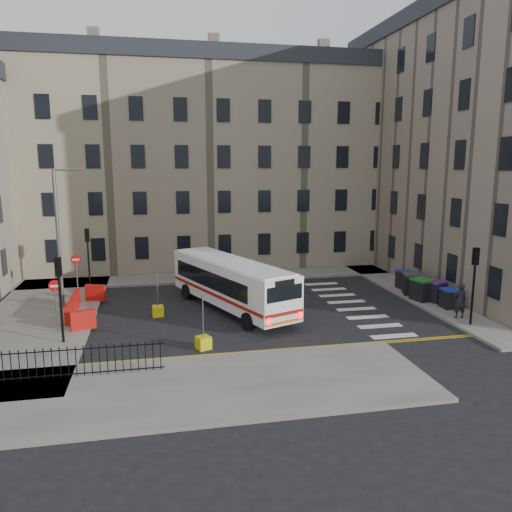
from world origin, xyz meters
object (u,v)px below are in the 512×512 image
object	(u,v)px
wheelie_bin_e	(406,279)
bollard_chevron	(203,343)
wheelie_bin_a	(449,298)
wheelie_bin_b	(435,291)
bus	(231,282)
pedestrian	(460,301)
streetlamp	(58,237)
wheelie_bin_c	(422,289)
wheelie_bin_d	(411,283)
bollard_yellow	(158,311)

from	to	relation	value
wheelie_bin_e	bollard_chevron	world-z (taller)	wheelie_bin_e
wheelie_bin_a	wheelie_bin_b	size ratio (longest dim) A/B	0.79
bus	wheelie_bin_b	bearing A→B (deg)	-27.02
wheelie_bin_b	pedestrian	distance (m)	3.44
streetlamp	wheelie_bin_e	world-z (taller)	streetlamp
wheelie_bin_b	wheelie_bin_e	size ratio (longest dim) A/B	1.16
wheelie_bin_c	pedestrian	size ratio (longest dim) A/B	0.74
bus	pedestrian	xyz separation A→B (m)	(11.95, -4.58, -0.55)
wheelie_bin_e	wheelie_bin_a	bearing A→B (deg)	-95.85
wheelie_bin_d	bollard_yellow	world-z (taller)	wheelie_bin_d
wheelie_bin_c	bollard_yellow	distance (m)	16.08
wheelie_bin_b	wheelie_bin_e	xyz separation A→B (m)	(-0.22, 3.27, -0.03)
wheelie_bin_a	wheelie_bin_c	world-z (taller)	wheelie_bin_c
bollard_chevron	pedestrian	bearing A→B (deg)	5.92
wheelie_bin_a	bollard_yellow	distance (m)	16.93
streetlamp	bollard_yellow	world-z (taller)	streetlamp
wheelie_bin_c	wheelie_bin_d	distance (m)	1.56
wheelie_bin_c	pedestrian	xyz separation A→B (m)	(0.13, -3.72, 0.29)
wheelie_bin_c	wheelie_bin_b	bearing A→B (deg)	-40.12
wheelie_bin_a	pedestrian	world-z (taller)	pedestrian
wheelie_bin_b	bollard_yellow	world-z (taller)	wheelie_bin_b
wheelie_bin_c	bollard_chevron	xyz separation A→B (m)	(-14.05, -5.19, -0.53)
wheelie_bin_d	bollard_yellow	distance (m)	16.25
bus	wheelie_bin_a	size ratio (longest dim) A/B	9.38
wheelie_bin_e	pedestrian	distance (m)	6.67
pedestrian	bus	bearing A→B (deg)	-17.00
wheelie_bin_d	pedestrian	bearing A→B (deg)	-71.40
bollard_yellow	wheelie_bin_c	bearing A→B (deg)	-1.30
streetlamp	wheelie_bin_e	bearing A→B (deg)	0.74
bollard_chevron	wheelie_bin_d	bearing A→B (deg)	25.43
wheelie_bin_b	wheelie_bin_c	bearing A→B (deg)	132.59
wheelie_bin_a	wheelie_bin_b	distance (m)	1.52
wheelie_bin_c	bollard_chevron	size ratio (longest dim) A/B	2.39
streetlamp	pedestrian	size ratio (longest dim) A/B	4.21
wheelie_bin_e	bollard_chevron	xyz separation A→B (m)	(-14.50, -8.12, -0.47)
wheelie_bin_d	bus	bearing A→B (deg)	-158.16
wheelie_bin_c	wheelie_bin_e	distance (m)	2.97
wheelie_bin_d	bollard_chevron	distance (m)	15.70
bus	wheelie_bin_a	world-z (taller)	bus
wheelie_bin_b	bollard_chevron	world-z (taller)	wheelie_bin_b
wheelie_bin_c	pedestrian	bearing A→B (deg)	-101.61
bus	wheelie_bin_b	distance (m)	12.58
bus	wheelie_bin_d	xyz separation A→B (m)	(11.94, 0.69, -0.83)
wheelie_bin_a	bollard_chevron	bearing A→B (deg)	-162.36
pedestrian	bollard_chevron	world-z (taller)	pedestrian
wheelie_bin_e	bollard_yellow	bearing A→B (deg)	179.85
streetlamp	wheelie_bin_a	size ratio (longest dim) A/B	7.11
streetlamp	wheelie_bin_c	distance (m)	21.97
wheelie_bin_e	bollard_chevron	distance (m)	16.62
wheelie_bin_a	bollard_chevron	size ratio (longest dim) A/B	1.91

